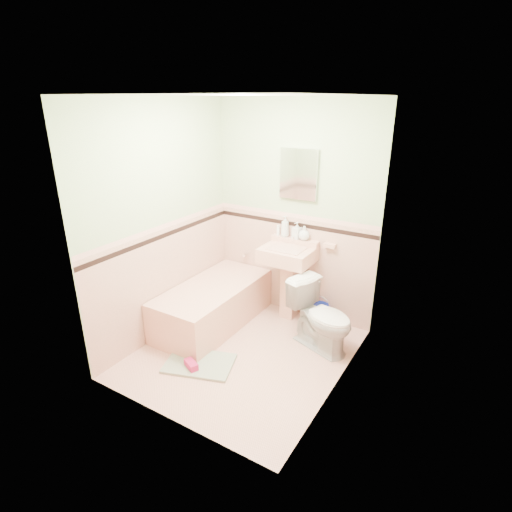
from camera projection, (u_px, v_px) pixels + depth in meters
The scene contains 32 objects.
floor at pixel (244, 353), 4.22m from camera, with size 2.20×2.20×0.00m, color #E9AE99.
ceiling at pixel (240, 95), 3.31m from camera, with size 2.20×2.20×0.00m, color white.
wall_back at pixel (294, 213), 4.64m from camera, with size 2.50×2.50×0.00m, color beige.
wall_front at pixel (158, 282), 2.89m from camera, with size 2.50×2.50×0.00m, color beige.
wall_left at pixel (162, 223), 4.25m from camera, with size 2.50×2.50×0.00m, color beige.
wall_right at pixel (345, 260), 3.28m from camera, with size 2.50×2.50×0.00m, color beige.
wainscot_back at pixel (292, 265), 4.87m from camera, with size 2.00×2.00×0.00m, color beige.
wainscot_front at pixel (167, 358), 3.13m from camera, with size 2.00×2.00×0.00m, color beige.
wainscot_left at pixel (168, 280), 4.48m from camera, with size 2.20×2.20×0.00m, color beige.
wainscot_right at pixel (338, 329), 3.52m from camera, with size 2.20×2.20×0.00m, color beige.
accent_back at pixel (293, 224), 4.67m from camera, with size 2.00×2.00×0.00m, color black.
accent_front at pixel (162, 297), 2.95m from camera, with size 2.00×2.00×0.00m, color black.
accent_left at pixel (165, 235), 4.29m from camera, with size 2.20×2.20×0.00m, color black.
accent_right at pixel (342, 274), 3.34m from camera, with size 2.20×2.20×0.00m, color black.
cap_back at pixel (294, 216), 4.64m from camera, with size 2.00×2.00×0.00m, color #E9AD9F.
cap_front at pixel (160, 285), 2.91m from camera, with size 2.00×2.00×0.00m, color #E9AD9F.
cap_left at pixel (164, 226), 4.25m from camera, with size 2.20×2.20×0.00m, color #E9AD9F.
cap_right at pixel (343, 263), 3.30m from camera, with size 2.20×2.20×0.00m, color #E9AD9F.
bathtub at pixel (213, 306), 4.70m from camera, with size 0.70×1.50×0.45m, color #E4A28A.
tub_faucet at pixel (246, 254), 5.13m from camera, with size 0.04×0.04×0.12m, color silver.
sink at pixel (287, 284), 4.72m from camera, with size 0.58×0.48×0.91m, color #E4A28A, non-canonical shape.
sink_faucet at pixel (293, 241), 4.65m from camera, with size 0.02×0.02×0.10m, color silver.
medicine_cabinet at pixel (299, 174), 4.43m from camera, with size 0.44×0.04×0.55m, color white.
soap_dish at pixel (330, 245), 4.49m from camera, with size 0.13×0.08×0.04m, color #E4A28A.
soap_bottle_left at pixel (285, 226), 4.69m from camera, with size 0.09×0.10×0.25m, color #B2B2B2.
soap_bottle_mid at pixel (297, 230), 4.63m from camera, with size 0.09×0.09×0.19m, color #B2B2B2.
soap_bottle_right at pixel (304, 233), 4.59m from camera, with size 0.13×0.13×0.16m, color #B2B2B2.
tube at pixel (278, 230), 4.76m from camera, with size 0.04×0.04×0.12m, color white.
toilet at pixel (322, 317), 4.20m from camera, with size 0.41×0.71×0.73m, color white.
bucket at pixel (320, 314), 4.74m from camera, with size 0.23×0.23×0.23m, color #0F22A9, non-canonical shape.
bath_mat at pixel (200, 363), 4.03m from camera, with size 0.66×0.44×0.03m, color gray.
shoe at pixel (191, 365), 3.93m from camera, with size 0.17×0.08×0.07m, color #BF1E59.
Camera 1 is at (1.96, -2.98, 2.47)m, focal length 28.40 mm.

